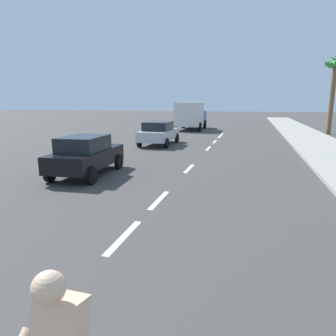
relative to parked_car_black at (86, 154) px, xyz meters
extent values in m
plane|color=#423F3D|center=(3.70, 6.56, -0.84)|extent=(160.00, 160.00, 0.00)
cube|color=#9E998E|center=(10.67, 8.56, -0.77)|extent=(3.60, 80.00, 0.14)
cube|color=white|center=(3.70, -4.98, -0.83)|extent=(0.16, 1.80, 0.01)
cube|color=white|center=(3.70, -2.33, -0.83)|extent=(0.16, 1.80, 0.01)
cube|color=white|center=(3.70, 2.24, -0.83)|extent=(0.16, 1.80, 0.01)
cube|color=white|center=(3.70, 8.41, -0.83)|extent=(0.16, 1.80, 0.01)
cube|color=white|center=(3.70, 11.88, -0.83)|extent=(0.16, 1.80, 0.01)
cube|color=white|center=(3.70, 15.27, -0.83)|extent=(0.16, 1.80, 0.01)
cube|color=white|center=(3.70, 17.18, -0.83)|extent=(0.16, 1.80, 0.01)
sphere|color=beige|center=(5.06, -9.23, 0.87)|extent=(0.22, 0.22, 0.22)
cube|color=black|center=(0.00, 0.05, -0.15)|extent=(1.84, 3.98, 0.64)
cube|color=black|center=(0.01, -0.14, 0.45)|extent=(1.55, 2.10, 0.56)
cylinder|color=black|center=(-0.89, 1.33, -0.52)|extent=(0.21, 0.65, 0.64)
cylinder|color=black|center=(0.75, 1.42, -0.52)|extent=(0.21, 0.65, 0.64)
cylinder|color=black|center=(-0.75, -1.31, -0.52)|extent=(0.21, 0.65, 0.64)
cylinder|color=black|center=(0.88, -1.23, -0.52)|extent=(0.21, 0.65, 0.64)
cube|color=#B7BABF|center=(0.21, 9.32, -0.15)|extent=(1.85, 4.33, 0.64)
cube|color=black|center=(0.21, 9.10, 0.45)|extent=(1.61, 2.26, 0.56)
cylinder|color=black|center=(-0.71, 10.78, -0.52)|extent=(0.19, 0.64, 0.64)
cylinder|color=black|center=(1.10, 10.79, -0.52)|extent=(0.19, 0.64, 0.64)
cylinder|color=black|center=(-0.68, 7.85, -0.52)|extent=(0.19, 0.64, 0.64)
cylinder|color=black|center=(1.13, 7.86, -0.52)|extent=(0.19, 0.64, 0.64)
cube|color=#23478C|center=(0.04, 23.52, 0.36)|extent=(2.45, 2.39, 1.40)
cube|color=silver|center=(0.10, 20.53, 0.81)|extent=(2.48, 4.21, 2.30)
cylinder|color=black|center=(-1.16, 23.37, -0.39)|extent=(0.30, 0.91, 0.90)
cylinder|color=black|center=(1.24, 23.42, -0.39)|extent=(0.30, 0.91, 0.90)
cylinder|color=black|center=(-1.08, 19.47, -0.39)|extent=(0.30, 0.91, 0.90)
cylinder|color=black|center=(1.32, 19.52, -0.39)|extent=(0.30, 0.91, 0.90)
cylinder|color=brown|center=(12.97, 19.96, 2.40)|extent=(0.41, 0.41, 6.47)
cone|color=#2D8433|center=(12.87, 20.19, 5.49)|extent=(1.67, 1.18, 1.05)
cone|color=#2D8433|center=(12.75, 20.08, 5.49)|extent=(1.00, 1.51, 1.33)
cone|color=#2D8433|center=(12.74, 19.88, 5.49)|extent=(0.80, 1.40, 1.18)
cone|color=#2D8433|center=(12.93, 19.72, 5.49)|extent=(1.40, 0.65, 1.13)
camera|label=1|loc=(6.24, -10.71, 2.02)|focal=32.91mm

